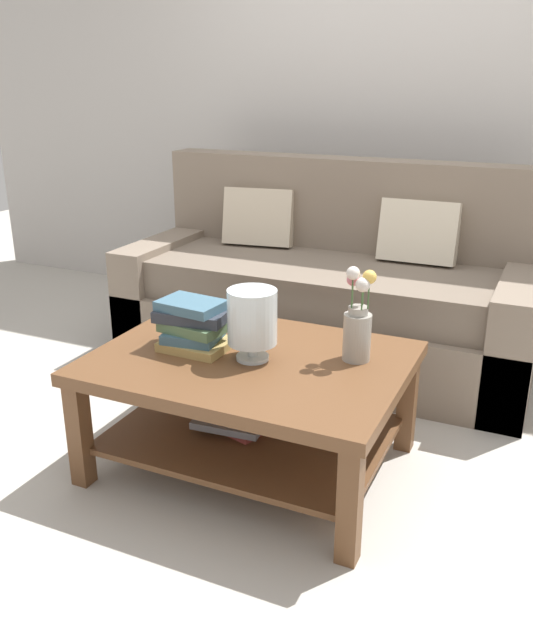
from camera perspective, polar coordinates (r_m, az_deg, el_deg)
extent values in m
plane|color=#B7B2A8|center=(3.07, 2.36, -8.75)|extent=(10.00, 10.00, 0.00)
cube|color=#BCB7B2|center=(4.26, 11.54, 18.02)|extent=(6.40, 0.12, 2.70)
cube|color=#7A6B5B|center=(3.65, 4.93, -0.81)|extent=(2.16, 0.90, 0.36)
cube|color=#6E6052|center=(3.53, 4.90, 3.27)|extent=(1.92, 0.74, 0.20)
cube|color=#7A6B5B|center=(3.82, 6.98, 8.36)|extent=(2.16, 0.20, 0.70)
cube|color=#7A6B5B|center=(4.02, -8.27, 2.87)|extent=(0.20, 0.90, 0.60)
cube|color=#7A6B5B|center=(3.43, 20.57, -1.34)|extent=(0.20, 0.90, 0.60)
cube|color=beige|center=(3.86, -0.62, 8.80)|extent=(0.42, 0.24, 0.34)
cube|color=beige|center=(3.58, 12.93, 7.37)|extent=(0.40, 0.19, 0.34)
cube|color=brown|center=(2.56, -1.40, -3.69)|extent=(1.18, 0.88, 0.05)
cube|color=brown|center=(2.65, -15.70, -9.37)|extent=(0.07, 0.07, 0.42)
cube|color=brown|center=(2.19, 7.14, -15.44)|extent=(0.07, 0.07, 0.42)
cube|color=brown|center=(3.20, -6.97, -3.40)|extent=(0.07, 0.07, 0.42)
cube|color=brown|center=(2.83, 11.94, -6.94)|extent=(0.07, 0.07, 0.42)
cube|color=brown|center=(2.70, -1.34, -9.70)|extent=(1.06, 0.76, 0.02)
cube|color=#993833|center=(2.74, -2.53, -8.63)|extent=(0.33, 0.27, 0.02)
cube|color=slate|center=(2.69, -2.98, -8.57)|extent=(0.30, 0.22, 0.03)
cube|color=tan|center=(2.63, -5.98, -2.07)|extent=(0.26, 0.22, 0.03)
cube|color=#3D6075|center=(2.63, -6.28, -1.29)|extent=(0.23, 0.21, 0.04)
cube|color=#51704C|center=(2.61, -6.25, -0.54)|extent=(0.26, 0.19, 0.04)
cube|color=#2D333D|center=(2.60, -6.40, 0.39)|extent=(0.29, 0.18, 0.04)
cube|color=#3D6075|center=(2.59, -6.48, 1.26)|extent=(0.26, 0.19, 0.04)
cylinder|color=silver|center=(2.52, -1.21, -3.21)|extent=(0.12, 0.12, 0.02)
cylinder|color=silver|center=(2.51, -1.21, -2.50)|extent=(0.04, 0.04, 0.05)
cylinder|color=silver|center=(2.46, -1.23, 0.28)|extent=(0.19, 0.19, 0.21)
sphere|color=#2D333D|center=(2.49, -1.80, -0.72)|extent=(0.05, 0.05, 0.05)
sphere|color=slate|center=(2.48, -0.50, -0.87)|extent=(0.04, 0.04, 0.04)
cylinder|color=#9E998E|center=(2.51, 7.75, -1.47)|extent=(0.11, 0.11, 0.18)
cylinder|color=#9E998E|center=(2.48, 7.86, 0.81)|extent=(0.07, 0.07, 0.03)
cylinder|color=#426638|center=(2.44, 8.73, 2.12)|extent=(0.01, 0.01, 0.11)
sphere|color=gold|center=(2.42, 8.81, 3.66)|extent=(0.05, 0.05, 0.05)
cylinder|color=#426638|center=(2.48, 8.26, 2.02)|extent=(0.01, 0.01, 0.07)
sphere|color=gold|center=(2.46, 8.31, 3.04)|extent=(0.04, 0.04, 0.04)
cylinder|color=#426638|center=(2.48, 7.37, 2.23)|extent=(0.01, 0.01, 0.08)
sphere|color=#C66B7A|center=(2.46, 7.43, 3.44)|extent=(0.05, 0.05, 0.05)
cylinder|color=#426638|center=(2.44, 7.35, 2.34)|extent=(0.01, 0.01, 0.12)
sphere|color=silver|center=(2.42, 7.43, 3.99)|extent=(0.05, 0.05, 0.05)
cylinder|color=#426638|center=(2.42, 8.18, 1.74)|extent=(0.01, 0.01, 0.08)
sphere|color=silver|center=(2.41, 8.25, 3.00)|extent=(0.05, 0.05, 0.05)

